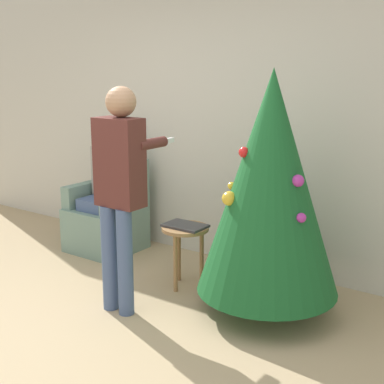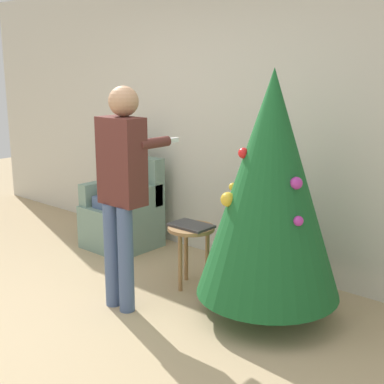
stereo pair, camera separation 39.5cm
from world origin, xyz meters
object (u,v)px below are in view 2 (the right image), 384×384
(christmas_tree, at_px, (271,185))
(person_standing, at_px, (122,180))
(person_seated, at_px, (122,182))
(side_stool, at_px, (191,237))
(armchair, at_px, (124,214))

(christmas_tree, xyz_separation_m, person_standing, (-0.95, -0.58, 0.00))
(person_seated, height_order, side_stool, person_seated)
(armchair, xyz_separation_m, person_standing, (1.09, -0.97, 0.69))
(christmas_tree, distance_m, side_stool, 1.00)
(person_seated, distance_m, side_stool, 1.29)
(christmas_tree, bearing_deg, side_stool, 176.45)
(armchair, xyz_separation_m, person_seated, (0.00, -0.02, 0.36))
(person_standing, bearing_deg, side_stool, 77.33)
(armchair, distance_m, person_standing, 1.61)
(christmas_tree, height_order, side_stool, christmas_tree)
(armchair, distance_m, person_seated, 0.36)
(person_seated, bearing_deg, person_standing, -40.99)
(armchair, relative_size, side_stool, 1.75)
(armchair, relative_size, person_standing, 0.54)
(person_seated, bearing_deg, side_stool, -14.19)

